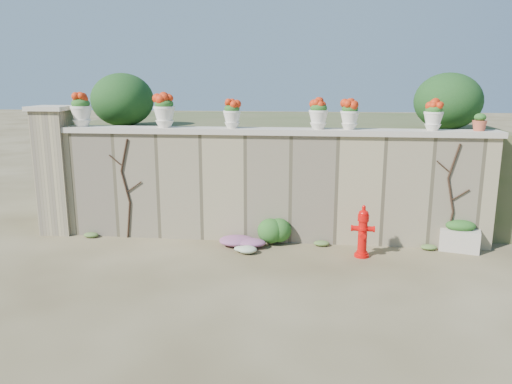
# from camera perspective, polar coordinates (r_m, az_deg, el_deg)

# --- Properties ---
(ground) EXTENTS (80.00, 80.00, 0.00)m
(ground) POSITION_cam_1_polar(r_m,az_deg,el_deg) (7.87, 0.24, -9.45)
(ground) COLOR #4B3E25
(ground) RESTS_ON ground
(stone_wall) EXTENTS (8.00, 0.40, 2.00)m
(stone_wall) POSITION_cam_1_polar(r_m,az_deg,el_deg) (9.29, 1.46, 0.50)
(stone_wall) COLOR #988A65
(stone_wall) RESTS_ON ground
(wall_cap) EXTENTS (8.10, 0.52, 0.10)m
(wall_cap) POSITION_cam_1_polar(r_m,az_deg,el_deg) (9.12, 1.50, 6.95)
(wall_cap) COLOR beige
(wall_cap) RESTS_ON stone_wall
(gate_pillar) EXTENTS (0.72, 0.72, 2.48)m
(gate_pillar) POSITION_cam_1_polar(r_m,az_deg,el_deg) (10.44, -21.86, 2.39)
(gate_pillar) COLOR #988A65
(gate_pillar) RESTS_ON ground
(raised_fill) EXTENTS (9.00, 6.00, 2.00)m
(raised_fill) POSITION_cam_1_polar(r_m,az_deg,el_deg) (12.42, 2.78, 3.62)
(raised_fill) COLOR #384C23
(raised_fill) RESTS_ON ground
(back_shrub_left) EXTENTS (1.30, 1.30, 1.10)m
(back_shrub_left) POSITION_cam_1_polar(r_m,az_deg,el_deg) (11.00, -15.02, 10.14)
(back_shrub_left) COLOR #143814
(back_shrub_left) RESTS_ON raised_fill
(back_shrub_right) EXTENTS (1.30, 1.30, 1.10)m
(back_shrub_right) POSITION_cam_1_polar(r_m,az_deg,el_deg) (10.57, 21.09, 9.64)
(back_shrub_right) COLOR #143814
(back_shrub_right) RESTS_ON raised_fill
(vine_left) EXTENTS (0.60, 0.04, 1.91)m
(vine_left) POSITION_cam_1_polar(r_m,az_deg,el_deg) (9.68, -14.62, 0.53)
(vine_left) COLOR black
(vine_left) RESTS_ON ground
(vine_right) EXTENTS (0.60, 0.04, 1.91)m
(vine_right) POSITION_cam_1_polar(r_m,az_deg,el_deg) (9.36, 21.42, -0.36)
(vine_right) COLOR black
(vine_right) RESTS_ON ground
(fire_hydrant) EXTENTS (0.39, 0.27, 0.90)m
(fire_hydrant) POSITION_cam_1_polar(r_m,az_deg,el_deg) (8.68, 12.10, -4.41)
(fire_hydrant) COLOR red
(fire_hydrant) RESTS_ON ground
(planter_box) EXTENTS (0.74, 0.54, 0.55)m
(planter_box) POSITION_cam_1_polar(r_m,az_deg,el_deg) (9.57, 22.26, -4.72)
(planter_box) COLOR beige
(planter_box) RESTS_ON ground
(green_shrub) EXTENTS (0.62, 0.56, 0.59)m
(green_shrub) POSITION_cam_1_polar(r_m,az_deg,el_deg) (9.21, 2.47, -4.16)
(green_shrub) COLOR #1E5119
(green_shrub) RESTS_ON ground
(magenta_clump) EXTENTS (0.84, 0.56, 0.22)m
(magenta_clump) POSITION_cam_1_polar(r_m,az_deg,el_deg) (9.06, -1.45, -5.65)
(magenta_clump) COLOR #C527B3
(magenta_clump) RESTS_ON ground
(white_flowers) EXTENTS (0.45, 0.36, 0.16)m
(white_flowers) POSITION_cam_1_polar(r_m,az_deg,el_deg) (8.75, -1.43, -6.54)
(white_flowers) COLOR white
(white_flowers) RESTS_ON ground
(urn_pot_0) EXTENTS (0.39, 0.39, 0.62)m
(urn_pot_0) POSITION_cam_1_polar(r_m,az_deg,el_deg) (10.04, -19.36, 8.82)
(urn_pot_0) COLOR white
(urn_pot_0) RESTS_ON wall_cap
(urn_pot_1) EXTENTS (0.40, 0.40, 0.62)m
(urn_pot_1) POSITION_cam_1_polar(r_m,az_deg,el_deg) (9.46, -10.44, 9.13)
(urn_pot_1) COLOR white
(urn_pot_1) RESTS_ON wall_cap
(urn_pot_2) EXTENTS (0.33, 0.33, 0.51)m
(urn_pot_2) POSITION_cam_1_polar(r_m,az_deg,el_deg) (9.18, -2.76, 8.88)
(urn_pot_2) COLOR white
(urn_pot_2) RESTS_ON wall_cap
(urn_pot_3) EXTENTS (0.35, 0.35, 0.54)m
(urn_pot_3) POSITION_cam_1_polar(r_m,az_deg,el_deg) (9.06, 7.15, 8.84)
(urn_pot_3) COLOR white
(urn_pot_3) RESTS_ON wall_cap
(urn_pot_4) EXTENTS (0.33, 0.33, 0.52)m
(urn_pot_4) POSITION_cam_1_polar(r_m,az_deg,el_deg) (9.08, 10.66, 8.68)
(urn_pot_4) COLOR white
(urn_pot_4) RESTS_ON wall_cap
(urn_pot_5) EXTENTS (0.33, 0.33, 0.52)m
(urn_pot_5) POSITION_cam_1_polar(r_m,az_deg,el_deg) (9.29, 19.62, 8.24)
(urn_pot_5) COLOR white
(urn_pot_5) RESTS_ON wall_cap
(terracotta_pot) EXTENTS (0.24, 0.24, 0.29)m
(terracotta_pot) POSITION_cam_1_polar(r_m,az_deg,el_deg) (9.51, 24.19, 7.20)
(terracotta_pot) COLOR #BC5239
(terracotta_pot) RESTS_ON wall_cap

